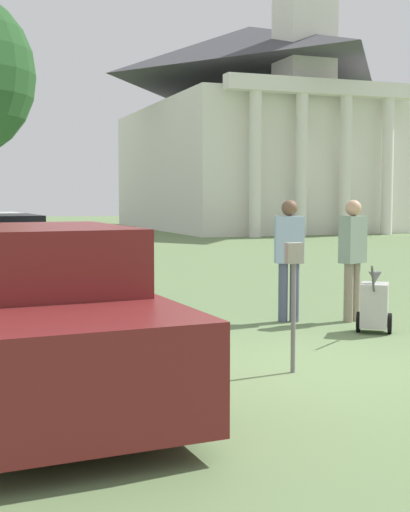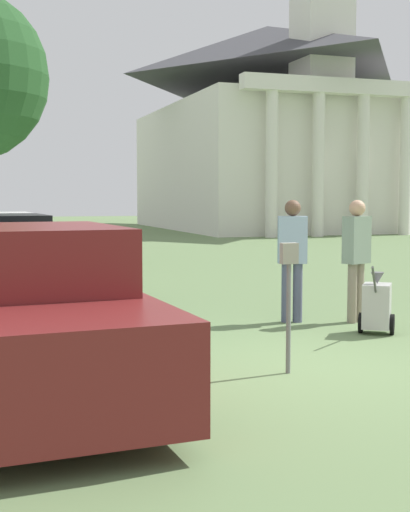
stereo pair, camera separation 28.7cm
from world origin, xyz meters
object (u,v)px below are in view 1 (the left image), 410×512
at_px(parked_car_teal, 6,284).
at_px(person_worker, 289,252).
at_px(parked_car_maroon, 33,316).
at_px(person_supervisor, 353,252).
at_px(church, 252,123).
at_px(equipment_cart, 374,305).
at_px(parking_meter, 294,283).

bearing_deg(parked_car_teal, person_worker, -11.81).
bearing_deg(parked_car_maroon, person_supervisor, 21.28).
xyz_separation_m(parked_car_maroon, church, (16.04, 31.28, 5.36)).
bearing_deg(person_supervisor, equipment_cart, 55.23).
bearing_deg(parked_car_teal, person_supervisor, -13.70).
height_order(parked_car_maroon, equipment_cart, parked_car_maroon).
bearing_deg(equipment_cart, person_supervisor, 114.51).
distance_m(parked_car_maroon, church, 35.56).
relative_size(parking_meter, person_supervisor, 0.76).
height_order(parked_car_teal, parking_meter, parked_car_teal).
bearing_deg(person_worker, parked_car_teal, 10.66).
xyz_separation_m(parked_car_teal, person_supervisor, (4.92, -0.90, 0.38)).
bearing_deg(parked_car_teal, parked_car_maroon, -93.39).
height_order(parked_car_teal, person_supervisor, person_supervisor).
distance_m(parking_meter, person_supervisor, 3.35).
bearing_deg(parked_car_maroon, person_worker, 29.10).
distance_m(person_worker, person_supervisor, 0.95).
xyz_separation_m(person_supervisor, equipment_cart, (-0.19, -0.88, -0.66)).
height_order(equipment_cart, church, church).
height_order(parked_car_maroon, church, church).
bearing_deg(parking_meter, church, 67.00).
distance_m(parked_car_maroon, parked_car_teal, 3.15).
relative_size(person_supervisor, equipment_cart, 1.82).
bearing_deg(person_worker, church, -93.63).
bearing_deg(person_worker, equipment_cart, 140.07).
bearing_deg(equipment_cart, parking_meter, -105.56).
bearing_deg(person_supervisor, parked_car_teal, -33.00).
distance_m(person_worker, equipment_cart, 1.53).
xyz_separation_m(parked_car_teal, parking_meter, (2.67, -3.38, 0.30)).
bearing_deg(church, parked_car_teal, -119.70).
xyz_separation_m(parking_meter, person_supervisor, (2.25, 2.49, 0.08)).
relative_size(equipment_cart, church, 0.04).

